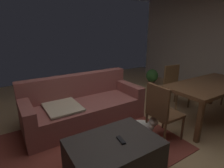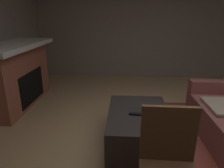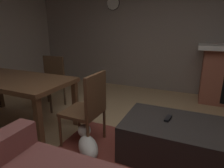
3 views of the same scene
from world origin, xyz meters
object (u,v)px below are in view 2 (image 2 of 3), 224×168
(ottoman_coffee_table, at_px, (138,128))
(dining_chair_west, at_px, (169,160))
(tv_remote, at_px, (136,114))
(fireplace, at_px, (15,75))

(ottoman_coffee_table, height_order, dining_chair_west, dining_chair_west)
(tv_remote, xyz_separation_m, dining_chair_west, (0.91, 0.21, 0.08))
(fireplace, xyz_separation_m, dining_chair_west, (2.06, 2.31, -0.05))
(ottoman_coffee_table, relative_size, tv_remote, 6.79)
(fireplace, distance_m, dining_chair_west, 3.10)
(ottoman_coffee_table, distance_m, tv_remote, 0.24)
(ottoman_coffee_table, bearing_deg, dining_chair_west, 9.75)
(fireplace, relative_size, tv_remote, 11.56)
(fireplace, xyz_separation_m, ottoman_coffee_table, (1.08, 2.15, -0.35))
(tv_remote, distance_m, dining_chair_west, 0.94)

